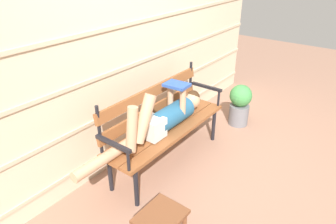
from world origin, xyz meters
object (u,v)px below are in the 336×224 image
reclining_person (163,118)px  footstool (161,221)px  park_bench (163,121)px  potted_plant (240,104)px

reclining_person → footstool: reclining_person is taller
park_bench → potted_plant: park_bench is taller
footstool → reclining_person: bearing=36.8°
reclining_person → potted_plant: 1.40m
park_bench → footstool: (-0.90, -0.68, -0.25)m
reclining_person → footstool: (-0.82, -0.61, -0.35)m
park_bench → reclining_person: (-0.08, -0.07, 0.10)m
park_bench → potted_plant: size_ratio=2.82×
park_bench → footstool: bearing=-143.0°
reclining_person → potted_plant: reclining_person is taller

